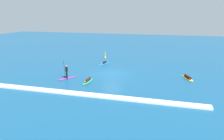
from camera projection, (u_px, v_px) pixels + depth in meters
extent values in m
plane|color=navy|center=(112.00, 73.00, 31.15)|extent=(120.00, 120.00, 0.00)
ellipsoid|color=purple|center=(67.00, 78.00, 28.71)|extent=(2.00, 2.78, 0.09)
cylinder|color=black|center=(67.00, 74.00, 28.79)|extent=(0.28, 0.28, 0.88)
cylinder|color=black|center=(67.00, 75.00, 28.39)|extent=(0.28, 0.28, 0.88)
cylinder|color=black|center=(67.00, 69.00, 28.41)|extent=(0.42, 0.42, 0.57)
sphere|color=#A37556|center=(66.00, 66.00, 28.31)|extent=(0.35, 0.35, 0.25)
cylinder|color=black|center=(64.00, 69.00, 28.50)|extent=(0.30, 0.21, 2.24)
cube|color=black|center=(65.00, 77.00, 28.77)|extent=(0.20, 0.16, 0.32)
ellipsoid|color=#23B266|center=(88.00, 81.00, 27.31)|extent=(0.70, 2.81, 0.10)
cylinder|color=#381414|center=(88.00, 80.00, 27.30)|extent=(0.34, 1.52, 0.33)
sphere|color=#A37556|center=(85.00, 82.00, 26.48)|extent=(0.23, 0.23, 0.23)
ellipsoid|color=#1E8CD1|center=(104.00, 64.00, 37.03)|extent=(1.29, 3.27, 0.08)
cylinder|color=black|center=(104.00, 62.00, 37.02)|extent=(0.56, 1.36, 0.33)
sphere|color=beige|center=(102.00, 63.00, 36.34)|extent=(0.24, 0.24, 0.21)
ellipsoid|color=yellow|center=(187.00, 78.00, 28.71)|extent=(1.74, 2.84, 0.07)
cylinder|color=#381414|center=(188.00, 77.00, 28.61)|extent=(0.94, 1.54, 0.36)
sphere|color=tan|center=(185.00, 75.00, 29.44)|extent=(0.27, 0.27, 0.21)
sphere|color=yellow|center=(105.00, 57.00, 41.89)|extent=(0.36, 0.36, 0.36)
cylinder|color=yellow|center=(105.00, 55.00, 41.77)|extent=(0.13, 0.13, 1.17)
cube|color=white|center=(88.00, 95.00, 22.76)|extent=(23.74, 0.90, 0.18)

